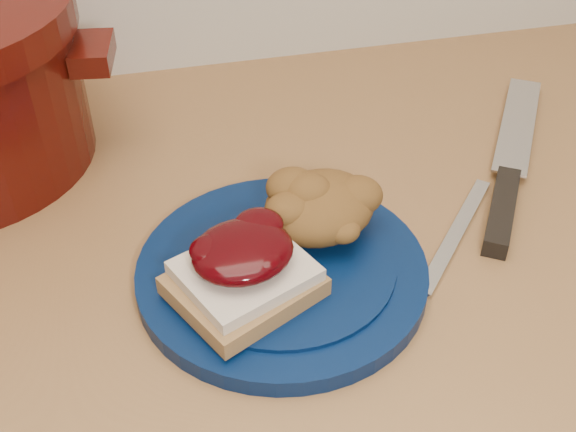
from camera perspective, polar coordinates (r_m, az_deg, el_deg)
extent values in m
cylinder|color=#041539|center=(0.60, -0.48, -4.43)|extent=(0.31, 0.31, 0.02)
cube|color=olive|center=(0.56, -3.52, -5.54)|extent=(0.13, 0.13, 0.02)
cube|color=beige|center=(0.55, -3.43, -4.35)|extent=(0.12, 0.11, 0.01)
ellipsoid|color=black|center=(0.54, -3.62, -2.78)|extent=(0.10, 0.10, 0.02)
ellipsoid|color=brown|center=(0.61, 2.49, 0.70)|extent=(0.12, 0.11, 0.05)
cube|color=black|center=(0.69, 16.55, 0.41)|extent=(0.08, 0.11, 0.02)
cube|color=silver|center=(0.81, 17.72, 6.98)|extent=(0.13, 0.18, 0.00)
cube|color=silver|center=(0.66, 13.14, -1.31)|extent=(0.12, 0.14, 0.00)
cube|color=#3B0A05|center=(0.72, -15.21, 12.32)|extent=(0.05, 0.07, 0.02)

